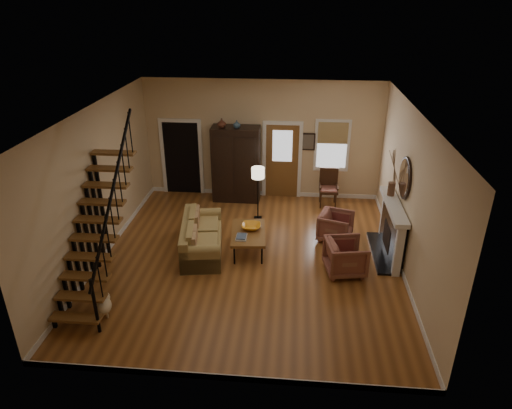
# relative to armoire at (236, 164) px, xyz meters

# --- Properties ---
(room) EXTENTS (7.00, 7.33, 3.30)m
(room) POSITION_rel_armoire_xyz_m (0.29, -1.39, 0.46)
(room) COLOR brown
(room) RESTS_ON ground
(staircase) EXTENTS (0.94, 2.80, 3.20)m
(staircase) POSITION_rel_armoire_xyz_m (-2.08, -4.45, 0.55)
(staircase) COLOR brown
(staircase) RESTS_ON ground
(fireplace) EXTENTS (0.33, 1.95, 2.30)m
(fireplace) POSITION_rel_armoire_xyz_m (3.83, -2.65, -0.31)
(fireplace) COLOR black
(fireplace) RESTS_ON ground
(armoire) EXTENTS (1.30, 0.60, 2.10)m
(armoire) POSITION_rel_armoire_xyz_m (0.00, 0.00, 0.00)
(armoire) COLOR black
(armoire) RESTS_ON ground
(vase_a) EXTENTS (0.24, 0.24, 0.25)m
(vase_a) POSITION_rel_armoire_xyz_m (-0.35, -0.10, 1.17)
(vase_a) COLOR #4C2619
(vase_a) RESTS_ON armoire
(vase_b) EXTENTS (0.20, 0.20, 0.21)m
(vase_b) POSITION_rel_armoire_xyz_m (0.05, -0.10, 1.16)
(vase_b) COLOR #334C60
(vase_b) RESTS_ON armoire
(sofa) EXTENTS (1.14, 2.08, 0.73)m
(sofa) POSITION_rel_armoire_xyz_m (-0.41, -2.91, -0.68)
(sofa) COLOR #9F8348
(sofa) RESTS_ON ground
(coffee_table) EXTENTS (0.86, 1.34, 0.49)m
(coffee_table) POSITION_rel_armoire_xyz_m (0.63, -2.80, -0.81)
(coffee_table) COLOR brown
(coffee_table) RESTS_ON ground
(bowl) EXTENTS (0.44, 0.44, 0.11)m
(bowl) POSITION_rel_armoire_xyz_m (0.68, -2.65, -0.51)
(bowl) COLOR orange
(bowl) RESTS_ON coffee_table
(books) EXTENTS (0.23, 0.32, 0.06)m
(books) POSITION_rel_armoire_xyz_m (0.51, -3.10, -0.53)
(books) COLOR beige
(books) RESTS_ON coffee_table
(armchair_left) EXTENTS (0.93, 0.92, 0.74)m
(armchair_left) POSITION_rel_armoire_xyz_m (2.74, -3.48, -0.68)
(armchair_left) COLOR maroon
(armchair_left) RESTS_ON ground
(armchair_right) EXTENTS (0.94, 0.92, 0.69)m
(armchair_right) POSITION_rel_armoire_xyz_m (2.63, -2.09, -0.71)
(armchair_right) COLOR maroon
(armchair_right) RESTS_ON ground
(floor_lamp) EXTENTS (0.35, 0.35, 1.42)m
(floor_lamp) POSITION_rel_armoire_xyz_m (0.71, -1.20, -0.34)
(floor_lamp) COLOR black
(floor_lamp) RESTS_ON ground
(side_chair) EXTENTS (0.54, 0.54, 1.02)m
(side_chair) POSITION_rel_armoire_xyz_m (2.55, -0.20, -0.54)
(side_chair) COLOR #3A2112
(side_chair) RESTS_ON ground
(dog) EXTENTS (0.37, 0.51, 0.33)m
(dog) POSITION_rel_armoire_xyz_m (-1.75, -5.29, -0.88)
(dog) COLOR beige
(dog) RESTS_ON ground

